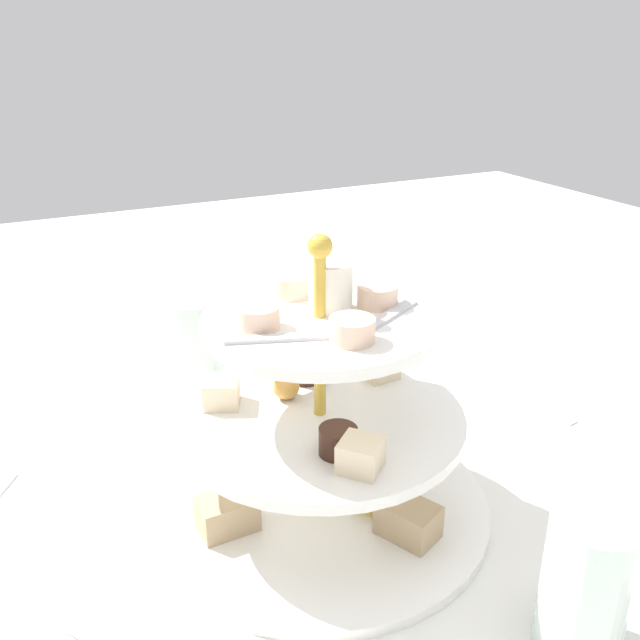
# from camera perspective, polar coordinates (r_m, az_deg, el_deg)

# --- Properties ---
(ground_plane) EXTENTS (2.40, 2.40, 0.00)m
(ground_plane) POSITION_cam_1_polar(r_m,az_deg,el_deg) (0.65, 0.00, -15.23)
(ground_plane) COLOR silver
(tiered_serving_stand) EXTENTS (0.30, 0.30, 0.26)m
(tiered_serving_stand) POSITION_cam_1_polar(r_m,az_deg,el_deg) (0.60, 0.04, -9.46)
(tiered_serving_stand) COLOR white
(tiered_serving_stand) RESTS_ON ground_plane
(water_glass_tall_right) EXTENTS (0.07, 0.07, 0.12)m
(water_glass_tall_right) POSITION_cam_1_polar(r_m,az_deg,el_deg) (0.82, -10.03, -2.14)
(water_glass_tall_right) COLOR silver
(water_glass_tall_right) RESTS_ON ground_plane
(butter_knife_left) EXTENTS (0.05, 0.17, 0.00)m
(butter_knife_left) POSITION_cam_1_polar(r_m,az_deg,el_deg) (0.86, 15.49, -5.82)
(butter_knife_left) COLOR silver
(butter_knife_left) RESTS_ON ground_plane
(water_glass_mid_back) EXTENTS (0.06, 0.06, 0.11)m
(water_glass_mid_back) POSITION_cam_1_polar(r_m,az_deg,el_deg) (0.53, 21.08, -19.63)
(water_glass_mid_back) COLOR silver
(water_glass_mid_back) RESTS_ON ground_plane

